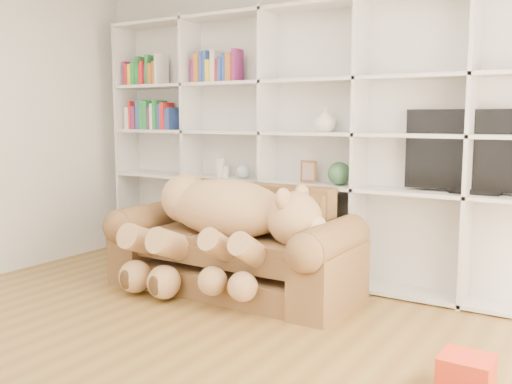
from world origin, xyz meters
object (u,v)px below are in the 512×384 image
Objects in this scene: teddy_bear at (221,221)px; tv at (478,152)px; gift_box at (466,375)px; sofa at (235,251)px.

teddy_bear is 1.51× the size of tv.
gift_box is 1.90m from tv.
tv reaches higher than sofa.
teddy_bear reaches higher than sofa.
sofa is at bearing 87.31° from teddy_bear.
sofa is at bearing -159.65° from tv.
tv reaches higher than gift_box.
teddy_bear is at bearing -96.81° from sofa.
sofa is 7.90× the size of gift_box.
tv is at bearing 20.35° from sofa.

